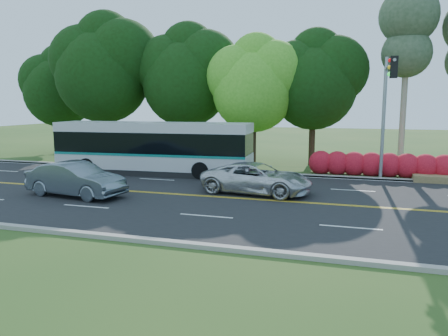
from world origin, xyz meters
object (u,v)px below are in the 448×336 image
(traffic_signal, at_px, (387,99))
(sedan, at_px, (76,179))
(suv, at_px, (257,178))
(transit_bus, at_px, (153,149))

(traffic_signal, xyz_separation_m, sedan, (-14.18, -7.22, -3.83))
(traffic_signal, height_order, suv, traffic_signal)
(traffic_signal, relative_size, sedan, 1.41)
(sedan, bearing_deg, suv, -60.45)
(transit_bus, relative_size, sedan, 2.51)
(transit_bus, height_order, sedan, transit_bus)
(traffic_signal, bearing_deg, transit_bus, -179.70)
(sedan, height_order, suv, sedan)
(transit_bus, height_order, suv, transit_bus)
(traffic_signal, bearing_deg, sedan, -153.03)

